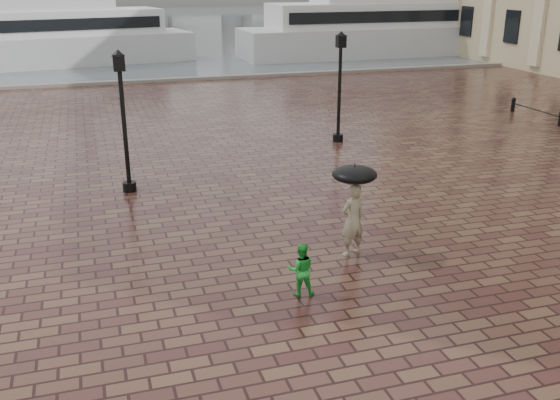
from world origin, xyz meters
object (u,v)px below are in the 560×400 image
adult_pedestrian (353,220)px  ferry_near (38,35)px  street_lamps (140,91)px  ferry_far (383,26)px  child_pedestrian (301,269)px

adult_pedestrian → ferry_near: (-9.06, 39.21, 1.36)m
street_lamps → adult_pedestrian: street_lamps is taller
adult_pedestrian → ferry_far: ferry_far is taller
street_lamps → adult_pedestrian: bearing=-71.8°
child_pedestrian → ferry_far: 44.67m
ferry_near → ferry_far: ferry_far is taller
adult_pedestrian → child_pedestrian: 2.53m
ferry_near → child_pedestrian: bearing=-91.2°
street_lamps → ferry_near: (-5.09, 27.16, -0.02)m
child_pedestrian → ferry_near: bearing=-67.3°
child_pedestrian → street_lamps: bearing=-68.7°
street_lamps → ferry_near: size_ratio=0.64×
street_lamps → child_pedestrian: size_ratio=12.61×
child_pedestrian → ferry_far: size_ratio=0.05×
ferry_near → street_lamps: bearing=-90.5°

